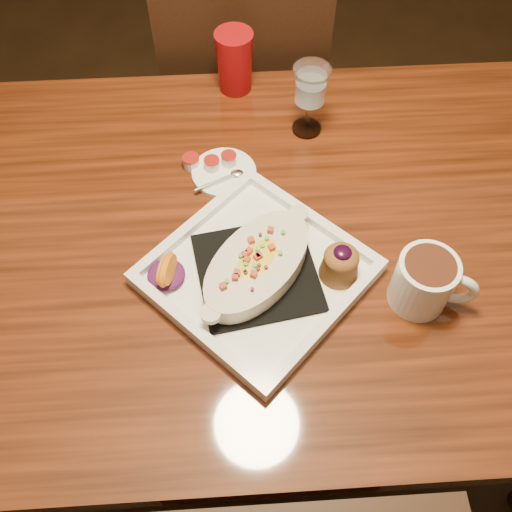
{
  "coord_description": "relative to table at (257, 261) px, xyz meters",
  "views": [
    {
      "loc": [
        -0.04,
        -0.61,
        1.6
      ],
      "look_at": [
        -0.01,
        -0.06,
        0.77
      ],
      "focal_mm": 40.0,
      "sensor_mm": 36.0,
      "label": 1
    }
  ],
  "objects": [
    {
      "name": "table",
      "position": [
        0.0,
        0.0,
        0.0
      ],
      "size": [
        1.5,
        0.9,
        0.75
      ],
      "color": "maroon",
      "rests_on": "floor"
    },
    {
      "name": "coffee_mug",
      "position": [
        0.26,
        -0.15,
        0.15
      ],
      "size": [
        0.14,
        0.1,
        0.1
      ],
      "rotation": [
        0.0,
        0.0,
        -0.33
      ],
      "color": "white",
      "rests_on": "table"
    },
    {
      "name": "red_tumbler",
      "position": [
        -0.02,
        0.4,
        0.16
      ],
      "size": [
        0.08,
        0.08,
        0.14
      ],
      "primitive_type": "cone",
      "color": "#A60B10",
      "rests_on": "table"
    },
    {
      "name": "floor",
      "position": [
        0.0,
        0.0,
        -0.65
      ],
      "size": [
        7.0,
        7.0,
        0.0
      ],
      "primitive_type": "plane",
      "color": "black",
      "rests_on": "ground"
    },
    {
      "name": "saucer",
      "position": [
        -0.06,
        0.15,
        0.11
      ],
      "size": [
        0.13,
        0.13,
        0.09
      ],
      "color": "white",
      "rests_on": "table"
    },
    {
      "name": "goblet",
      "position": [
        0.12,
        0.26,
        0.2
      ],
      "size": [
        0.07,
        0.07,
        0.15
      ],
      "color": "silver",
      "rests_on": "table"
    },
    {
      "name": "creamer_loose",
      "position": [
        -0.12,
        0.17,
        0.11
      ],
      "size": [
        0.03,
        0.03,
        0.03
      ],
      "color": "white",
      "rests_on": "table"
    },
    {
      "name": "chair_far",
      "position": [
        -0.0,
        0.63,
        -0.15
      ],
      "size": [
        0.42,
        0.42,
        0.93
      ],
      "rotation": [
        0.0,
        0.0,
        3.14
      ],
      "color": "black",
      "rests_on": "floor"
    },
    {
      "name": "plate",
      "position": [
        0.0,
        -0.09,
        0.12
      ],
      "size": [
        0.45,
        0.45,
        0.08
      ],
      "rotation": [
        0.0,
        0.0,
        0.78
      ],
      "color": "white",
      "rests_on": "table"
    }
  ]
}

